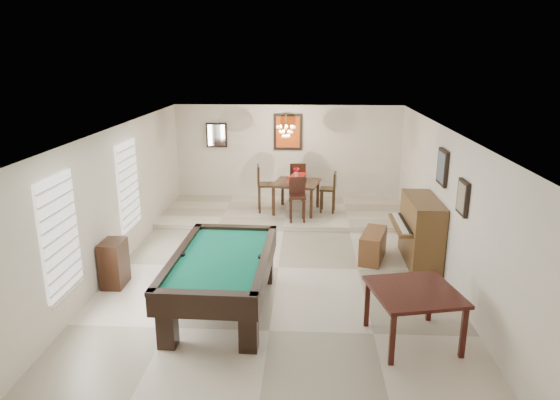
# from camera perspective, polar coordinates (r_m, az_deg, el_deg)

# --- Properties ---
(ground_plane) EXTENTS (6.00, 9.00, 0.02)m
(ground_plane) POSITION_cam_1_polar(r_m,az_deg,el_deg) (9.48, -0.20, -7.77)
(ground_plane) COLOR beige
(wall_back) EXTENTS (6.00, 0.04, 2.60)m
(wall_back) POSITION_cam_1_polar(r_m,az_deg,el_deg) (13.40, 0.91, 5.27)
(wall_back) COLOR silver
(wall_back) RESTS_ON ground_plane
(wall_front) EXTENTS (6.00, 0.04, 2.60)m
(wall_front) POSITION_cam_1_polar(r_m,az_deg,el_deg) (4.89, -3.36, -15.15)
(wall_front) COLOR silver
(wall_front) RESTS_ON ground_plane
(wall_left) EXTENTS (0.04, 9.00, 2.60)m
(wall_left) POSITION_cam_1_polar(r_m,az_deg,el_deg) (9.67, -18.25, 0.13)
(wall_left) COLOR silver
(wall_left) RESTS_ON ground_plane
(wall_right) EXTENTS (0.04, 9.00, 2.60)m
(wall_right) POSITION_cam_1_polar(r_m,az_deg,el_deg) (9.35, 18.47, -0.42)
(wall_right) COLOR silver
(wall_right) RESTS_ON ground_plane
(ceiling) EXTENTS (6.00, 9.00, 0.04)m
(ceiling) POSITION_cam_1_polar(r_m,az_deg,el_deg) (8.75, -0.22, 8.05)
(ceiling) COLOR white
(ceiling) RESTS_ON wall_back
(dining_step) EXTENTS (6.00, 2.50, 0.12)m
(dining_step) POSITION_cam_1_polar(r_m,az_deg,el_deg) (12.50, 0.66, -1.41)
(dining_step) COLOR beige
(dining_step) RESTS_ON ground_plane
(window_left_front) EXTENTS (0.06, 1.00, 1.70)m
(window_left_front) POSITION_cam_1_polar(r_m,az_deg,el_deg) (7.72, -23.87, -3.68)
(window_left_front) COLOR white
(window_left_front) RESTS_ON wall_left
(window_left_rear) EXTENTS (0.06, 1.00, 1.70)m
(window_left_rear) POSITION_cam_1_polar(r_m,az_deg,el_deg) (10.18, -16.95, 1.61)
(window_left_rear) COLOR white
(window_left_rear) RESTS_ON wall_left
(pool_table) EXTENTS (1.52, 2.72, 0.89)m
(pool_table) POSITION_cam_1_polar(r_m,az_deg,el_deg) (7.87, -6.61, -9.46)
(pool_table) COLOR black
(pool_table) RESTS_ON ground_plane
(square_table) EXTENTS (1.34, 1.34, 0.78)m
(square_table) POSITION_cam_1_polar(r_m,az_deg,el_deg) (7.30, 14.92, -12.63)
(square_table) COLOR black
(square_table) RESTS_ON ground_plane
(upright_piano) EXTENTS (0.85, 1.51, 1.26)m
(upright_piano) POSITION_cam_1_polar(r_m,az_deg,el_deg) (9.86, 14.98, -3.38)
(upright_piano) COLOR brown
(upright_piano) RESTS_ON ground_plane
(piano_bench) EXTENTS (0.65, 1.07, 0.55)m
(piano_bench) POSITION_cam_1_polar(r_m,az_deg,el_deg) (9.93, 10.58, -5.13)
(piano_bench) COLOR brown
(piano_bench) RESTS_ON ground_plane
(apothecary_chest) EXTENTS (0.36, 0.54, 0.81)m
(apothecary_chest) POSITION_cam_1_polar(r_m,az_deg,el_deg) (9.10, -18.43, -6.88)
(apothecary_chest) COLOR black
(apothecary_chest) RESTS_ON ground_plane
(dining_table) EXTENTS (1.23, 1.23, 0.87)m
(dining_table) POSITION_cam_1_polar(r_m,az_deg,el_deg) (12.27, 1.87, 0.66)
(dining_table) COLOR black
(dining_table) RESTS_ON dining_step
(flower_vase) EXTENTS (0.15, 0.15, 0.25)m
(flower_vase) POSITION_cam_1_polar(r_m,az_deg,el_deg) (12.13, 1.90, 3.21)
(flower_vase) COLOR #B10F1F
(flower_vase) RESTS_ON dining_table
(dining_chair_south) EXTENTS (0.40, 0.40, 1.02)m
(dining_chair_south) POSITION_cam_1_polar(r_m,az_deg,el_deg) (11.52, 2.00, 0.00)
(dining_chair_south) COLOR black
(dining_chair_south) RESTS_ON dining_step
(dining_chair_north) EXTENTS (0.45, 0.45, 1.09)m
(dining_chair_north) POSITION_cam_1_polar(r_m,az_deg,el_deg) (12.96, 1.94, 2.00)
(dining_chair_north) COLOR black
(dining_chair_north) RESTS_ON dining_step
(dining_chair_west) EXTENTS (0.48, 0.48, 1.16)m
(dining_chair_west) POSITION_cam_1_polar(r_m,az_deg,el_deg) (12.25, -1.58, 1.34)
(dining_chair_west) COLOR black
(dining_chair_west) RESTS_ON dining_step
(dining_chair_east) EXTENTS (0.41, 0.41, 1.00)m
(dining_chair_east) POSITION_cam_1_polar(r_m,az_deg,el_deg) (12.27, 5.48, 0.90)
(dining_chair_east) COLOR black
(dining_chair_east) RESTS_ON dining_step
(chandelier) EXTENTS (0.44, 0.44, 0.60)m
(chandelier) POSITION_cam_1_polar(r_m,az_deg,el_deg) (11.97, 0.68, 8.33)
(chandelier) COLOR #FFE5B2
(chandelier) RESTS_ON ceiling
(back_painting) EXTENTS (0.75, 0.06, 0.95)m
(back_painting) POSITION_cam_1_polar(r_m,az_deg,el_deg) (13.26, 0.91, 7.79)
(back_painting) COLOR #D84C14
(back_painting) RESTS_ON wall_back
(back_mirror) EXTENTS (0.55, 0.06, 0.65)m
(back_mirror) POSITION_cam_1_polar(r_m,az_deg,el_deg) (13.48, -7.25, 7.37)
(back_mirror) COLOR white
(back_mirror) RESTS_ON wall_back
(right_picture_upper) EXTENTS (0.06, 0.55, 0.65)m
(right_picture_upper) POSITION_cam_1_polar(r_m,az_deg,el_deg) (9.48, 18.10, 3.58)
(right_picture_upper) COLOR slate
(right_picture_upper) RESTS_ON wall_right
(right_picture_lower) EXTENTS (0.06, 0.45, 0.55)m
(right_picture_lower) POSITION_cam_1_polar(r_m,az_deg,el_deg) (8.31, 20.18, 0.25)
(right_picture_lower) COLOR gray
(right_picture_lower) RESTS_ON wall_right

